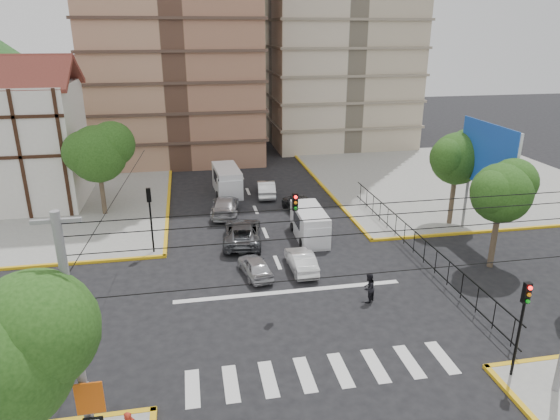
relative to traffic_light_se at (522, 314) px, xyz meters
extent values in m
plane|color=black|center=(-7.80, 7.80, -3.11)|extent=(160.00, 160.00, 0.00)
cube|color=gray|center=(-27.80, 27.80, -3.04)|extent=(26.00, 26.00, 0.15)
cube|color=gray|center=(12.20, 27.80, -3.04)|extent=(26.00, 26.00, 0.15)
cube|color=silver|center=(-7.80, 1.80, -3.11)|extent=(12.00, 2.40, 0.01)
cube|color=silver|center=(-7.80, 9.00, -3.11)|extent=(13.00, 0.40, 0.01)
cube|color=silver|center=(-26.80, 27.80, 1.89)|extent=(10.00, 8.00, 10.00)
cube|color=maroon|center=(-26.80, 29.70, 7.79)|extent=(10.80, 4.25, 2.65)
cylinder|color=slate|center=(6.70, 11.80, -0.96)|extent=(0.20, 0.20, 4.00)
cylinder|color=slate|center=(6.70, 15.80, -0.96)|extent=(0.20, 0.20, 4.00)
cube|color=silver|center=(6.70, 13.80, 3.04)|extent=(0.25, 6.00, 4.00)
cube|color=blue|center=(6.50, 13.80, 3.04)|extent=(0.08, 6.20, 4.20)
sphere|color=#1F4614|center=(-17.65, -1.90, 2.62)|extent=(3.68, 3.68, 3.68)
cylinder|color=#473828|center=(5.20, 9.80, -1.01)|extent=(0.36, 0.36, 4.20)
sphere|color=#1F4614|center=(5.20, 9.80, 1.73)|extent=(3.60, 3.60, 3.60)
sphere|color=#1F4614|center=(6.10, 10.10, 2.27)|extent=(2.88, 2.88, 2.88)
sphere|color=#1F4614|center=(4.48, 9.50, 1.91)|extent=(2.70, 2.70, 2.70)
cylinder|color=#473828|center=(6.20, 16.80, -0.87)|extent=(0.36, 0.36, 4.48)
sphere|color=#1F4614|center=(6.20, 16.80, 2.05)|extent=(3.80, 3.80, 3.80)
sphere|color=#1F4614|center=(7.15, 17.10, 2.62)|extent=(3.04, 3.04, 3.04)
sphere|color=#1F4614|center=(5.44, 16.50, 2.24)|extent=(2.85, 2.85, 2.85)
cylinder|color=#473828|center=(-19.80, 23.80, -1.01)|extent=(0.36, 0.36, 4.20)
sphere|color=#1F4614|center=(-19.80, 23.80, 1.89)|extent=(4.40, 4.40, 4.40)
sphere|color=#1F4614|center=(-18.70, 24.10, 2.55)|extent=(3.52, 3.52, 3.52)
sphere|color=#1F4614|center=(-20.68, 23.50, 2.11)|extent=(3.30, 3.30, 3.30)
cylinder|color=black|center=(0.00, 0.00, -1.21)|extent=(0.12, 0.12, 3.50)
cube|color=black|center=(0.00, 0.00, 0.99)|extent=(0.28, 0.22, 0.90)
sphere|color=#FF0C0C|center=(0.00, 0.00, 1.29)|extent=(0.17, 0.17, 0.17)
cylinder|color=black|center=(-15.60, 15.60, -1.21)|extent=(0.12, 0.12, 3.50)
cube|color=black|center=(-15.60, 15.60, 0.99)|extent=(0.28, 0.22, 0.90)
sphere|color=#FF0C0C|center=(-15.60, 15.60, 1.29)|extent=(0.17, 0.17, 0.17)
cube|color=black|center=(-7.80, 7.80, 2.69)|extent=(0.28, 0.22, 0.90)
cylinder|color=black|center=(-7.80, -1.20, 3.14)|extent=(18.00, 0.03, 0.03)
cylinder|color=slate|center=(-16.80, -1.20, 1.54)|extent=(0.28, 0.28, 9.00)
cube|color=slate|center=(-16.80, -1.20, 5.74)|extent=(1.40, 0.12, 0.12)
cube|color=#E5590C|center=(-16.60, -1.45, -0.36)|extent=(0.90, 0.06, 1.20)
cube|color=black|center=(-16.60, -1.45, -1.26)|extent=(0.65, 0.05, 0.25)
cube|color=silver|center=(-4.86, 16.28, -2.03)|extent=(1.94, 4.72, 2.16)
cube|color=silver|center=(-4.86, 14.40, -2.17)|extent=(1.80, 1.15, 1.50)
cube|color=black|center=(-4.86, 14.07, -1.66)|extent=(1.74, 0.12, 0.85)
cylinder|color=black|center=(-5.75, 14.77, -2.78)|extent=(0.25, 0.66, 0.66)
cylinder|color=black|center=(-3.97, 14.77, -2.78)|extent=(0.25, 0.66, 0.66)
cylinder|color=black|center=(-5.75, 17.78, -2.78)|extent=(0.25, 0.66, 0.66)
cylinder|color=black|center=(-3.97, 17.78, -2.78)|extent=(0.25, 0.66, 0.66)
cube|color=silver|center=(-9.69, 27.80, -1.93)|extent=(2.38, 5.26, 2.36)
cube|color=silver|center=(-9.69, 25.75, -2.08)|extent=(2.03, 1.36, 1.64)
cube|color=black|center=(-9.69, 25.39, -1.52)|extent=(1.90, 0.22, 0.92)
cylinder|color=black|center=(-10.66, 26.16, -2.75)|extent=(0.25, 0.72, 0.72)
cylinder|color=black|center=(-8.71, 26.16, -2.75)|extent=(0.25, 0.72, 0.72)
cylinder|color=black|center=(-10.66, 29.45, -2.75)|extent=(0.25, 0.72, 0.72)
cylinder|color=black|center=(-8.71, 29.45, -2.75)|extent=(0.25, 0.72, 0.72)
imported|color=#B3B3B8|center=(-9.44, 11.32, -2.50)|extent=(2.03, 3.77, 1.22)
imported|color=white|center=(-6.56, 11.49, -2.47)|extent=(1.42, 3.91, 1.28)
imported|color=#505357|center=(-9.60, 16.40, -2.36)|extent=(3.20, 5.73, 1.51)
imported|color=#A3A2A7|center=(-10.34, 22.18, -2.37)|extent=(2.75, 5.34, 1.48)
imported|color=#252527|center=(-4.40, 21.38, -2.34)|extent=(2.51, 4.74, 1.54)
imported|color=white|center=(-6.37, 26.27, -2.41)|extent=(1.91, 4.41, 1.41)
imported|color=black|center=(-3.82, 7.12, -2.26)|extent=(1.04, 1.03, 1.70)
camera|label=1|loc=(-12.94, -15.46, 10.92)|focal=32.00mm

